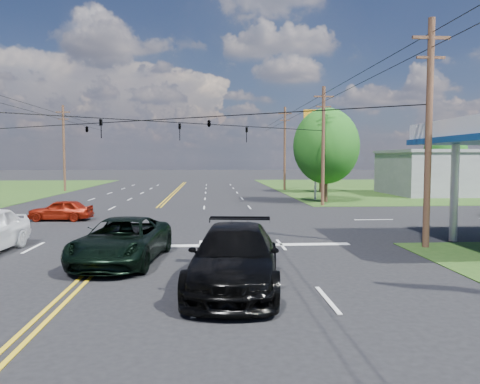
{
  "coord_description": "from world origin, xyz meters",
  "views": [
    {
      "loc": [
        3.88,
        -15.95,
        3.72
      ],
      "look_at": [
        5.34,
        6.0,
        2.18
      ],
      "focal_mm": 35.0,
      "sensor_mm": 36.0,
      "label": 1
    }
  ],
  "objects": [
    {
      "name": "ground",
      "position": [
        0.0,
        12.0,
        0.0
      ],
      "size": [
        280.0,
        280.0,
        0.0
      ],
      "primitive_type": "plane",
      "color": "black",
      "rests_on": "ground"
    },
    {
      "name": "grass_ne",
      "position": [
        35.0,
        44.0,
        0.0
      ],
      "size": [
        46.0,
        48.0,
        0.03
      ],
      "primitive_type": "cube",
      "color": "#214415",
      "rests_on": "ground"
    },
    {
      "name": "stop_bar",
      "position": [
        5.0,
        4.0,
        0.0
      ],
      "size": [
        10.0,
        0.5,
        0.02
      ],
      "primitive_type": "cube",
      "color": "silver",
      "rests_on": "ground"
    },
    {
      "name": "retail_ne",
      "position": [
        30.0,
        32.0,
        2.2
      ],
      "size": [
        14.0,
        10.0,
        4.4
      ],
      "primitive_type": "cube",
      "color": "slate",
      "rests_on": "ground"
    },
    {
      "name": "pole_se",
      "position": [
        13.0,
        3.0,
        4.92
      ],
      "size": [
        1.6,
        0.28,
        9.5
      ],
      "color": "#462B1D",
      "rests_on": "ground"
    },
    {
      "name": "pole_ne",
      "position": [
        13.0,
        21.0,
        4.92
      ],
      "size": [
        1.6,
        0.28,
        9.5
      ],
      "color": "#462B1D",
      "rests_on": "ground"
    },
    {
      "name": "pole_left_far",
      "position": [
        -13.0,
        40.0,
        5.17
      ],
      "size": [
        1.6,
        0.28,
        10.0
      ],
      "color": "#462B1D",
      "rests_on": "ground"
    },
    {
      "name": "pole_right_far",
      "position": [
        13.0,
        40.0,
        5.17
      ],
      "size": [
        1.6,
        0.28,
        10.0
      ],
      "color": "#462B1D",
      "rests_on": "ground"
    },
    {
      "name": "span_wire_signals",
      "position": [
        0.0,
        12.0,
        6.0
      ],
      "size": [
        26.0,
        18.0,
        1.13
      ],
      "color": "black",
      "rests_on": "ground"
    },
    {
      "name": "power_lines",
      "position": [
        0.0,
        10.0,
        8.6
      ],
      "size": [
        26.04,
        100.0,
        0.64
      ],
      "color": "black",
      "rests_on": "ground"
    },
    {
      "name": "tree_right_a",
      "position": [
        14.0,
        24.0,
        4.87
      ],
      "size": [
        5.7,
        5.7,
        8.18
      ],
      "color": "#462B1D",
      "rests_on": "ground"
    },
    {
      "name": "tree_right_b",
      "position": [
        16.5,
        36.0,
        4.22
      ],
      "size": [
        4.94,
        4.94,
        7.09
      ],
      "color": "#462B1D",
      "rests_on": "ground"
    },
    {
      "name": "tree_far_r",
      "position": [
        34.0,
        42.0,
        4.54
      ],
      "size": [
        5.32,
        5.32,
        7.63
      ],
      "color": "#462B1D",
      "rests_on": "ground"
    },
    {
      "name": "pickup_dkgreen",
      "position": [
        0.75,
        0.95,
        0.8
      ],
      "size": [
        3.3,
        6.02,
        1.6
      ],
      "primitive_type": "imported",
      "rotation": [
        0.0,
        0.0,
        -0.12
      ],
      "color": "black",
      "rests_on": "ground"
    },
    {
      "name": "suv_black",
      "position": [
        4.62,
        -2.66,
        0.89
      ],
      "size": [
        3.2,
        6.41,
        1.79
      ],
      "primitive_type": "imported",
      "rotation": [
        0.0,
        0.0,
        -0.12
      ],
      "color": "black",
      "rests_on": "ground"
    },
    {
      "name": "sedan_red",
      "position": [
        -5.14,
        13.0,
        0.64
      ],
      "size": [
        3.84,
        1.74,
        1.28
      ],
      "primitive_type": "imported",
      "rotation": [
        0.0,
        0.0,
        -1.63
      ],
      "color": "maroon",
      "rests_on": "ground"
    },
    {
      "name": "polesign_ne",
      "position": [
        13.58,
        26.08,
        6.45
      ],
      "size": [
        2.27,
        0.33,
        8.24
      ],
      "color": "#A5A5AA",
      "rests_on": "ground"
    }
  ]
}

